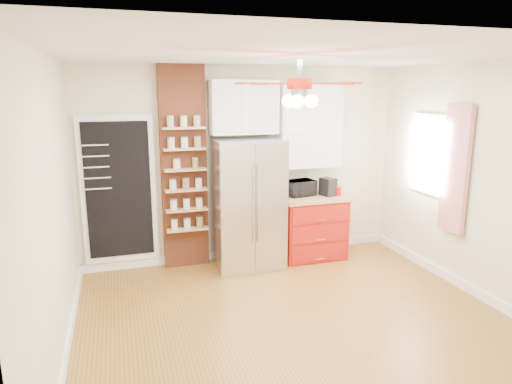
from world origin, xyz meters
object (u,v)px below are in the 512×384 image
object	(u,v)px
red_cabinet	(311,227)
pantry_jar_oats	(177,164)
ceiling_fan	(299,85)
canister_left	(338,191)
toaster_oven	(300,188)
fridge	(247,204)
coffee_maker	(328,187)

from	to	relation	value
red_cabinet	pantry_jar_oats	xyz separation A→B (m)	(-1.88, 0.13, 0.98)
ceiling_fan	canister_left	xyz separation A→B (m)	(1.29, 1.61, -1.46)
red_cabinet	toaster_oven	world-z (taller)	toaster_oven
canister_left	pantry_jar_oats	world-z (taller)	pantry_jar_oats
red_cabinet	toaster_oven	bearing A→B (deg)	145.29
ceiling_fan	pantry_jar_oats	world-z (taller)	ceiling_fan
fridge	canister_left	world-z (taller)	fridge
pantry_jar_oats	ceiling_fan	bearing A→B (deg)	-62.07
ceiling_fan	coffee_maker	xyz separation A→B (m)	(1.16, 1.67, -1.40)
fridge	ceiling_fan	distance (m)	2.25
canister_left	red_cabinet	bearing A→B (deg)	169.91
fridge	coffee_maker	world-z (taller)	fridge
red_cabinet	toaster_oven	size ratio (longest dim) A/B	2.33
toaster_oven	canister_left	xyz separation A→B (m)	(0.52, -0.17, -0.05)
toaster_oven	red_cabinet	bearing A→B (deg)	-46.38
fridge	coffee_maker	bearing A→B (deg)	1.93
ceiling_fan	pantry_jar_oats	distance (m)	2.27
fridge	red_cabinet	xyz separation A→B (m)	(0.97, 0.05, -0.42)
toaster_oven	coffee_maker	size ratio (longest dim) A/B	1.60
toaster_oven	canister_left	bearing A→B (deg)	-29.59
ceiling_fan	toaster_oven	distance (m)	2.40
coffee_maker	canister_left	distance (m)	0.16
coffee_maker	pantry_jar_oats	size ratio (longest dim) A/B	2.05
red_cabinet	ceiling_fan	size ratio (longest dim) A/B	0.67
red_cabinet	toaster_oven	xyz separation A→B (m)	(-0.15, 0.10, 0.56)
fridge	coffee_maker	xyz separation A→B (m)	(1.21, 0.04, 0.15)
fridge	coffee_maker	distance (m)	1.22
ceiling_fan	coffee_maker	world-z (taller)	ceiling_fan
toaster_oven	pantry_jar_oats	xyz separation A→B (m)	(-1.73, 0.02, 0.42)
toaster_oven	fridge	bearing A→B (deg)	178.73
red_cabinet	canister_left	world-z (taller)	canister_left
ceiling_fan	toaster_oven	world-z (taller)	ceiling_fan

